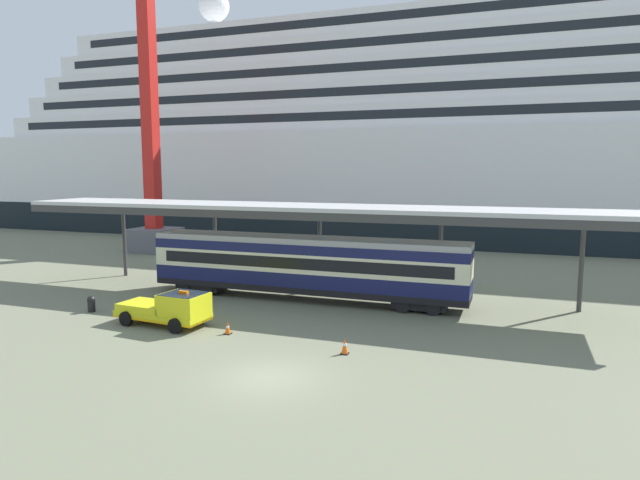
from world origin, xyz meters
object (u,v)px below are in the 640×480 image
Objects in this scene: train_carriage at (305,265)px; traffic_cone_near at (345,346)px; traffic_cone_mid at (228,328)px; dockside_crane at (151,62)px; service_truck at (170,308)px; quay_bollard at (91,303)px; cruise_ship at (476,141)px.

train_carriage reaches higher than traffic_cone_near.
traffic_cone_mid is at bearing 172.27° from traffic_cone_near.
dockside_crane is (-21.88, 14.47, 16.67)m from train_carriage.
train_carriage reaches higher than service_truck.
train_carriage is 9.40m from service_truck.
service_truck reaches higher than traffic_cone_mid.
quay_bollard reaches higher than traffic_cone_mid.
cruise_ship reaches higher than traffic_cone_near.
service_truck is 33.54m from dockside_crane.
cruise_ship is 52.13m from service_truck.
service_truck is at bearing 173.53° from traffic_cone_near.
traffic_cone_near is at bearing -58.95° from train_carriage.
service_truck is (-12.12, -49.47, -11.10)m from cruise_ship.
dockside_crane is at bearing 127.37° from service_truck.
cruise_ship is 40.41m from dockside_crane.
train_carriage is at bearing 33.13° from quay_bollard.
traffic_cone_near is 40.71m from dockside_crane.
service_truck is 5.57× the size of quay_bollard.
train_carriage is at bearing -100.16° from cruise_ship.
cruise_ship is 52.00m from traffic_cone_near.
train_carriage is 21.70× the size of quay_bollard.
service_truck is 10.31m from traffic_cone_near.
traffic_cone_near is (-1.89, -50.63, -11.70)m from cruise_ship.
quay_bollard is at bearing 171.51° from service_truck.
quay_bollard is (-10.89, -7.11, -1.79)m from train_carriage.
traffic_cone_mid is (3.65, -0.27, -0.67)m from service_truck.
quay_bollard is at bearing 173.10° from traffic_cone_mid.
cruise_ship is 53.16m from quay_bollard.
dockside_crane is 30.45m from quay_bollard.
service_truck is at bearing -103.77° from cruise_ship.
train_carriage reaches higher than quay_bollard.
traffic_cone_near is at bearing -92.14° from cruise_ship.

